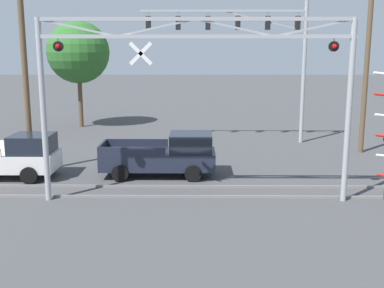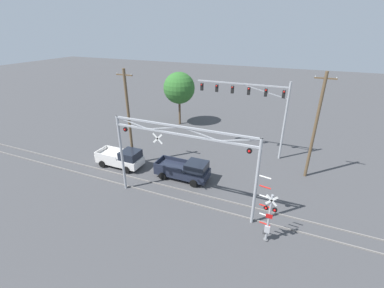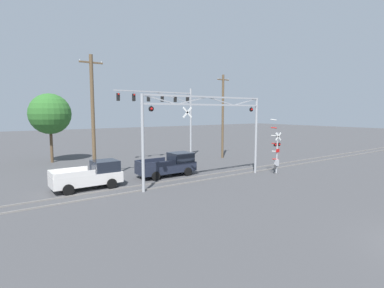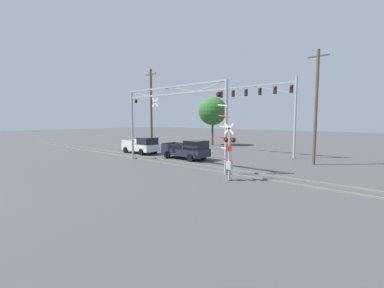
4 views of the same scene
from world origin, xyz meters
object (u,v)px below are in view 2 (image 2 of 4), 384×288
traffic_signal_span (260,103)px  pickup_truck_following (122,158)px  background_tree_beyond_span (179,88)px  utility_pole_right (315,127)px  crossing_signal_mast (268,218)px  utility_pole_left (129,118)px  pickup_truck_lead (185,170)px  crossing_gantry (182,151)px

traffic_signal_span → pickup_truck_following: bearing=-145.8°
background_tree_beyond_span → traffic_signal_span: bearing=-25.0°
traffic_signal_span → utility_pole_right: size_ratio=0.99×
background_tree_beyond_span → crossing_signal_mast: bearing=-50.5°
pickup_truck_following → utility_pole_left: size_ratio=0.50×
utility_pole_left → traffic_signal_span: bearing=32.1°
crossing_signal_mast → background_tree_beyond_span: background_tree_beyond_span is taller
utility_pole_right → background_tree_beyond_span: bearing=154.3°
pickup_truck_lead → crossing_signal_mast: bearing=-31.2°
crossing_gantry → crossing_signal_mast: 7.80m
utility_pole_left → crossing_signal_mast: bearing=-21.0°
pickup_truck_following → crossing_gantry: bearing=-20.8°
crossing_gantry → pickup_truck_lead: size_ratio=2.24×
crossing_signal_mast → pickup_truck_lead: crossing_signal_mast is taller
pickup_truck_lead → pickup_truck_following: (-7.18, -0.40, -0.00)m
crossing_signal_mast → traffic_signal_span: traffic_signal_span is taller
crossing_gantry → utility_pole_right: 12.96m
traffic_signal_span → utility_pole_left: bearing=-147.9°
traffic_signal_span → utility_pole_right: 6.35m
crossing_signal_mast → traffic_signal_span: bearing=103.5°
pickup_truck_lead → utility_pole_left: (-6.54, 0.64, 4.23)m
utility_pole_left → utility_pole_right: utility_pole_right is taller
pickup_truck_following → background_tree_beyond_span: 15.01m
utility_pole_right → traffic_signal_span: bearing=152.8°
pickup_truck_following → utility_pole_right: bearing=17.2°
utility_pole_left → pickup_truck_lead: bearing=-5.6°
crossing_gantry → pickup_truck_following: 9.99m
pickup_truck_lead → background_tree_beyond_span: (-7.24, 13.91, 4.54)m
crossing_signal_mast → traffic_signal_span: size_ratio=0.51×
background_tree_beyond_span → crossing_gantry: bearing=-63.8°
crossing_signal_mast → background_tree_beyond_span: bearing=129.5°
crossing_gantry → utility_pole_left: (-7.94, 4.30, 0.28)m
traffic_signal_span → utility_pole_right: utility_pole_right is taller
pickup_truck_lead → traffic_signal_span: bearing=56.8°
crossing_signal_mast → pickup_truck_following: bearing=163.2°
crossing_gantry → pickup_truck_following: crossing_gantry is taller
crossing_gantry → utility_pole_left: 9.03m
background_tree_beyond_span → utility_pole_right: bearing=-25.7°
utility_pole_left → utility_pole_right: bearing=14.6°
crossing_signal_mast → utility_pole_right: 11.10m
pickup_truck_following → background_tree_beyond_span: (-0.06, 14.31, 4.54)m
crossing_signal_mast → pickup_truck_lead: (-8.45, 5.11, -0.94)m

